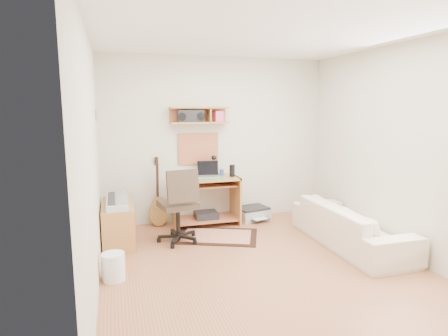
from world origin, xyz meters
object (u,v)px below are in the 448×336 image
object	(u,v)px
printer	(252,214)
sofa	(351,218)
desk	(206,201)
task_chair	(178,205)
cabinet	(118,223)

from	to	relation	value
printer	sofa	xyz separation A→B (m)	(0.83, -1.48, 0.29)
desk	sofa	world-z (taller)	desk
task_chair	sofa	bearing A→B (deg)	-29.34
desk	sofa	size ratio (longest dim) A/B	0.53
sofa	printer	bearing A→B (deg)	29.14
desk	sofa	bearing A→B (deg)	-41.15
desk	sofa	xyz separation A→B (m)	(1.62, -1.42, -0.00)
desk	task_chair	bearing A→B (deg)	-130.76
cabinet	printer	size ratio (longest dim) A/B	1.79
printer	sofa	bearing A→B (deg)	-72.73
task_chair	cabinet	distance (m)	0.84
printer	cabinet	bearing A→B (deg)	-177.98
cabinet	desk	bearing A→B (deg)	19.15
task_chair	sofa	world-z (taller)	task_chair
desk	task_chair	size ratio (longest dim) A/B	0.96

